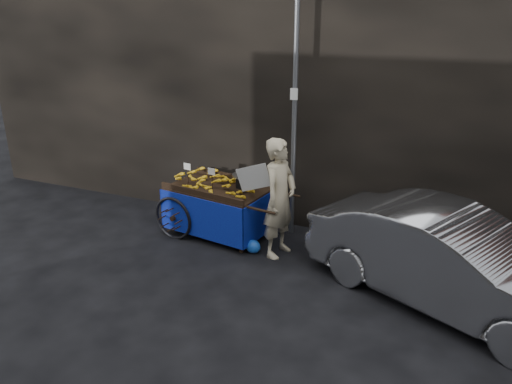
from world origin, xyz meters
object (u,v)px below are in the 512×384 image
at_px(banana_cart, 216,192).
at_px(plastic_bag, 253,247).
at_px(vendor, 279,198).
at_px(parked_car, 451,261).

distance_m(banana_cart, plastic_bag, 1.18).
bearing_deg(plastic_bag, banana_cart, 152.31).
bearing_deg(vendor, parked_car, -89.92).
relative_size(plastic_bag, parked_car, 0.06).
relative_size(vendor, parked_car, 0.49).
distance_m(banana_cart, parked_car, 3.86).
bearing_deg(parked_car, plastic_bag, 108.40).
height_order(banana_cart, vendor, vendor).
bearing_deg(parked_car, vendor, 104.23).
xyz_separation_m(vendor, plastic_bag, (-0.38, -0.14, -0.83)).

